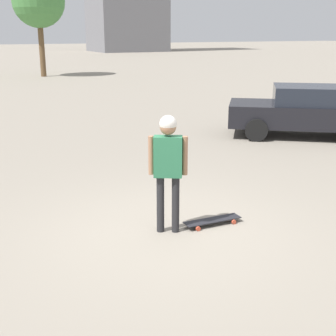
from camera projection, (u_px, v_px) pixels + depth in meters
name	position (u px, v px, depth m)	size (l,w,h in m)	color
ground_plane	(168.00, 231.00, 7.06)	(220.00, 220.00, 0.00)	gray
person	(168.00, 159.00, 6.74)	(0.37, 0.51, 1.77)	#262628
skateboard	(213.00, 220.00, 7.29)	(0.29, 0.94, 0.08)	#232328
car_parked_near	(303.00, 111.00, 13.27)	(3.85, 4.36, 1.44)	black
tree_distant	(38.00, 2.00, 29.90)	(3.35, 3.35, 6.44)	brown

